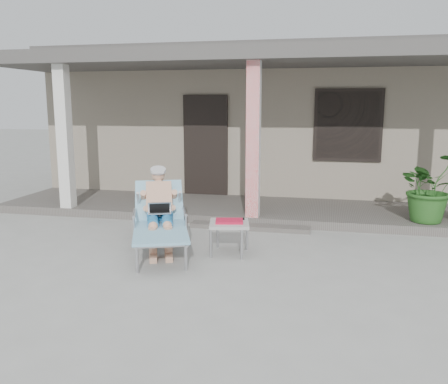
# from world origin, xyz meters

# --- Properties ---
(ground) EXTENTS (60.00, 60.00, 0.00)m
(ground) POSITION_xyz_m (0.00, 0.00, 0.00)
(ground) COLOR #9E9E99
(ground) RESTS_ON ground
(house) EXTENTS (10.40, 5.40, 3.30)m
(house) POSITION_xyz_m (0.00, 6.50, 1.67)
(house) COLOR gray
(house) RESTS_ON ground
(porch_deck) EXTENTS (10.00, 2.00, 0.15)m
(porch_deck) POSITION_xyz_m (0.00, 3.00, 0.07)
(porch_deck) COLOR #605B56
(porch_deck) RESTS_ON ground
(porch_overhang) EXTENTS (10.00, 2.30, 2.85)m
(porch_overhang) POSITION_xyz_m (0.00, 2.95, 2.79)
(porch_overhang) COLOR silver
(porch_overhang) RESTS_ON porch_deck
(porch_step) EXTENTS (2.00, 0.30, 0.07)m
(porch_step) POSITION_xyz_m (0.00, 1.85, 0.04)
(porch_step) COLOR #605B56
(porch_step) RESTS_ON ground
(lounger) EXTENTS (1.29, 1.92, 1.21)m
(lounger) POSITION_xyz_m (-1.06, 0.43, 0.75)
(lounger) COLOR #B7B7BC
(lounger) RESTS_ON ground
(side_table) EXTENTS (0.63, 0.63, 0.48)m
(side_table) POSITION_xyz_m (-0.07, 0.48, 0.41)
(side_table) COLOR #A8A7A3
(side_table) RESTS_ON ground
(potted_palm) EXTENTS (1.29, 1.22, 1.14)m
(potted_palm) POSITION_xyz_m (2.88, 2.42, 0.72)
(potted_palm) COLOR #26591E
(potted_palm) RESTS_ON porch_deck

